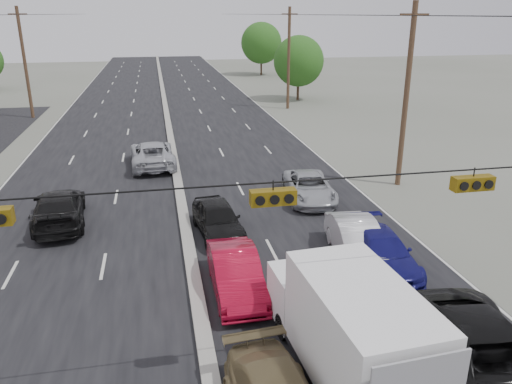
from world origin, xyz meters
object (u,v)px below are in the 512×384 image
at_px(box_truck, 347,329).
at_px(tree_right_far, 261,43).
at_px(black_suv, 488,363).
at_px(utility_pole_right_b, 406,96).
at_px(queue_car_c, 309,187).
at_px(queue_car_d, 381,252).
at_px(red_sedan, 236,274).
at_px(utility_pole_left_c, 25,63).
at_px(oncoming_far, 152,154).
at_px(queue_car_a, 218,219).
at_px(oncoming_near, 59,208).
at_px(queue_car_b, 357,241).
at_px(tree_right_mid, 299,61).
at_px(utility_pole_right_c, 289,58).

bearing_deg(box_truck, tree_right_far, 75.91).
bearing_deg(black_suv, utility_pole_right_b, 75.51).
bearing_deg(box_truck, queue_car_c, 72.78).
distance_m(utility_pole_right_b, tree_right_far, 55.11).
bearing_deg(queue_car_d, utility_pole_right_b, 63.47).
xyz_separation_m(box_truck, red_sedan, (-2.11, 5.06, -0.91)).
relative_size(utility_pole_left_c, box_truck, 1.53).
relative_size(utility_pole_right_b, oncoming_far, 1.72).
distance_m(queue_car_a, oncoming_near, 7.60).
relative_size(black_suv, queue_car_b, 1.36).
xyz_separation_m(tree_right_mid, queue_car_c, (-8.30, -31.43, -3.65)).
xyz_separation_m(utility_pole_right_c, tree_right_mid, (2.50, 5.00, -0.77)).
bearing_deg(queue_car_c, black_suv, -83.09).
bearing_deg(queue_car_a, box_truck, -84.33).
height_order(black_suv, queue_car_b, black_suv).
xyz_separation_m(tree_right_far, queue_car_c, (-9.30, -56.43, -4.27)).
relative_size(utility_pole_right_b, queue_car_b, 2.13).
bearing_deg(queue_car_a, queue_car_d, -43.11).
xyz_separation_m(utility_pole_left_c, box_truck, (16.01, -39.99, -3.44)).
height_order(tree_right_mid, oncoming_far, tree_right_mid).
bearing_deg(utility_pole_right_b, box_truck, -120.95).
relative_size(utility_pole_right_b, utility_pole_right_c, 1.00).
bearing_deg(queue_car_c, utility_pole_right_b, 19.60).
height_order(utility_pole_right_c, queue_car_a, utility_pole_right_c).
bearing_deg(queue_car_c, queue_car_d, -80.84).
bearing_deg(black_suv, box_truck, 167.58).
bearing_deg(queue_car_c, red_sedan, -116.21).
xyz_separation_m(red_sedan, queue_car_c, (5.30, 8.50, -0.07)).
bearing_deg(utility_pole_left_c, queue_car_d, -60.13).
height_order(red_sedan, queue_car_b, queue_car_b).
distance_m(tree_right_mid, red_sedan, 42.33).
height_order(tree_right_far, box_truck, tree_right_far).
height_order(tree_right_far, queue_car_d, tree_right_far).
height_order(utility_pole_right_c, black_suv, utility_pole_right_c).
distance_m(utility_pole_left_c, oncoming_far, 21.98).
bearing_deg(tree_right_far, queue_car_a, -103.70).
height_order(black_suv, oncoming_far, black_suv).
height_order(red_sedan, oncoming_near, oncoming_near).
xyz_separation_m(utility_pole_left_c, queue_car_c, (19.20, -26.43, -4.42)).
relative_size(utility_pole_right_c, queue_car_c, 2.01).
height_order(box_truck, red_sedan, box_truck).
height_order(utility_pole_right_b, queue_car_b, utility_pole_right_b).
distance_m(red_sedan, queue_car_c, 10.02).
relative_size(tree_right_far, oncoming_near, 1.48).
relative_size(box_truck, queue_car_a, 1.47).
xyz_separation_m(utility_pole_right_c, queue_car_d, (-5.33, -34.25, -4.40)).
bearing_deg(queue_car_d, queue_car_a, 146.45).
relative_size(utility_pole_right_c, oncoming_far, 1.72).
bearing_deg(utility_pole_left_c, oncoming_far, -59.01).
distance_m(utility_pole_right_b, oncoming_near, 18.85).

